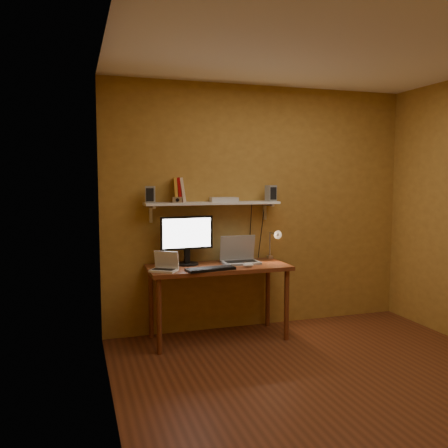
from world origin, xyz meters
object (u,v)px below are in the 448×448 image
object	(u,v)px
monitor	(187,238)
desk_lamp	(274,241)
desk	(218,274)
speaker_left	(150,195)
shelf_camera	(177,200)
router	(224,200)
laptop	(239,256)
netbook	(165,265)
mouse	(248,265)
wall_shelf	(213,204)
speaker_right	(271,193)
keyboard	(211,269)

from	to	relation	value
monitor	desk_lamp	xyz separation A→B (m)	(0.95, -0.01, -0.07)
desk	speaker_left	distance (m)	1.03
shelf_camera	router	xyz separation A→B (m)	(0.50, 0.07, -0.01)
monitor	shelf_camera	world-z (taller)	shelf_camera
laptop	netbook	distance (m)	0.84
netbook	mouse	world-z (taller)	netbook
desk_lamp	wall_shelf	bearing A→B (deg)	174.12
laptop	speaker_right	distance (m)	0.75
desk	shelf_camera	distance (m)	0.84
desk	netbook	distance (m)	0.58
netbook	router	distance (m)	0.96
mouse	desk_lamp	distance (m)	0.53
netbook	speaker_right	world-z (taller)	speaker_right
desk	monitor	size ratio (longest dim) A/B	2.58
desk_lamp	speaker_right	size ratio (longest dim) A/B	2.25
netbook	router	world-z (taller)	router
speaker_right	router	world-z (taller)	speaker_right
monitor	router	world-z (taller)	router
desk	wall_shelf	distance (m)	0.72
mouse	desk_lamp	size ratio (longest dim) A/B	0.28
monitor	wall_shelf	bearing A→B (deg)	6.02
wall_shelf	laptop	distance (m)	0.60
router	laptop	bearing A→B (deg)	-38.44
laptop	desk_lamp	distance (m)	0.43
desk_lamp	speaker_left	world-z (taller)	speaker_left
keyboard	mouse	xyz separation A→B (m)	(0.40, 0.05, 0.01)
desk	desk_lamp	bearing A→B (deg)	10.81
router	desk	bearing A→B (deg)	-121.72
desk	mouse	xyz separation A→B (m)	(0.26, -0.17, 0.10)
router	mouse	bearing A→B (deg)	-69.72
wall_shelf	speaker_left	size ratio (longest dim) A/B	8.53
keyboard	router	distance (m)	0.80
monitor	speaker_right	xyz separation A→B (m)	(0.93, 0.05, 0.43)
monitor	keyboard	size ratio (longest dim) A/B	1.16
desk	router	world-z (taller)	router
netbook	speaker_right	size ratio (longest dim) A/B	1.77
monitor	laptop	bearing A→B (deg)	-9.84
desk_lamp	desk	bearing A→B (deg)	-169.19
desk	router	xyz separation A→B (m)	(0.12, 0.20, 0.73)
netbook	router	bearing A→B (deg)	58.54
monitor	desk_lamp	distance (m)	0.95
monitor	speaker_left	xyz separation A→B (m)	(-0.35, 0.04, 0.43)
mouse	shelf_camera	bearing A→B (deg)	167.40
mouse	desk	bearing A→B (deg)	159.26
mouse	router	size ratio (longest dim) A/B	0.38
wall_shelf	monitor	size ratio (longest dim) A/B	2.58
monitor	keyboard	distance (m)	0.46
wall_shelf	laptop	bearing A→B (deg)	-21.66
keyboard	desk_lamp	size ratio (longest dim) A/B	1.25
desk	monitor	distance (m)	0.48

